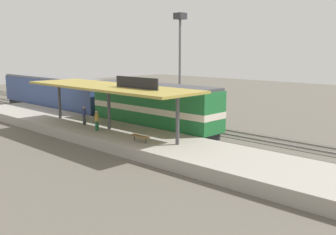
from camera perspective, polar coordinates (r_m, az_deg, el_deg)
name	(u,v)px	position (r m, az deg, el deg)	size (l,w,h in m)	color
ground_plane	(163,128)	(38.82, -0.80, -1.58)	(120.00, 120.00, 0.00)	#5B564C
track_near	(148,131)	(37.44, -2.95, -1.97)	(3.20, 110.00, 0.16)	#4E4941
track_far	(180,124)	(40.67, 1.76, -1.00)	(3.20, 110.00, 0.16)	#4E4941
platform	(110,134)	(34.43, -8.53, -2.42)	(6.00, 44.00, 0.90)	#9E998E
station_canopy	(109,88)	(33.72, -8.61, 4.35)	(5.20, 18.00, 4.70)	#47474C
platform_bench	(140,136)	(29.24, -4.12, -2.76)	(0.44, 1.70, 0.50)	#333338
locomotive	(153,107)	(36.46, -2.14, 1.51)	(2.93, 14.43, 4.44)	#28282D
passenger_carriage_single	(53,93)	(50.85, -16.46, 3.40)	(2.90, 20.00, 4.24)	#28282D
freight_car	(159,103)	(42.42, -1.29, 2.11)	(2.80, 12.00, 3.54)	#28282D
light_mast	(180,43)	(44.27, 1.76, 10.78)	(1.10, 1.10, 11.70)	slate
person_waiting	(84,114)	(36.68, -12.16, 0.46)	(0.34, 0.34, 1.71)	#4C4C51
person_walking	(97,120)	(33.66, -10.37, -0.32)	(0.34, 0.34, 1.71)	#23603D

